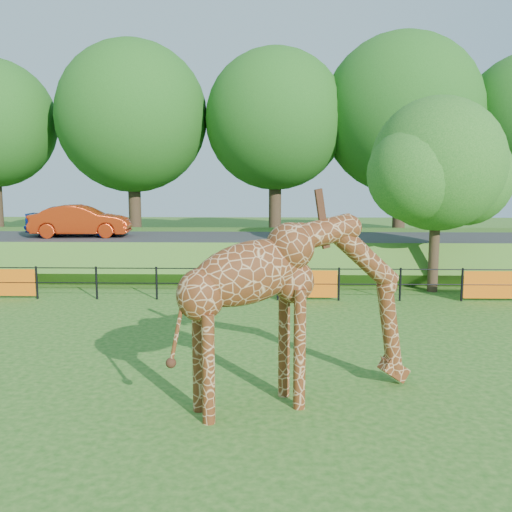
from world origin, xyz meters
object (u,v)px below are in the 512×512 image
Objects in this scene: giraffe at (299,309)px; tree_east at (440,169)px; car_red at (81,221)px; car_blue at (76,220)px; visitor at (268,270)px.

giraffe is 0.71× the size of tree_east.
car_red is (-8.77, 14.50, 0.40)m from giraffe.
tree_east is (14.41, -4.84, 2.15)m from car_blue.
visitor is at bearing -124.21° from car_blue.
giraffe is 1.14× the size of car_red.
car_blue is at bearing 35.37° from car_red.
car_blue is at bearing -41.09° from visitor.
car_blue is 0.50m from car_red.
tree_east reaches higher than car_red.
car_blue reaches higher than car_red.
car_red is at bearing -40.16° from visitor.
giraffe is at bearing -117.89° from tree_east.
giraffe reaches higher than visitor.
giraffe is 16.95m from car_red.
car_blue is 10.08m from visitor.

